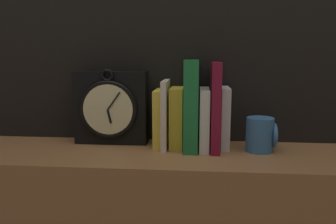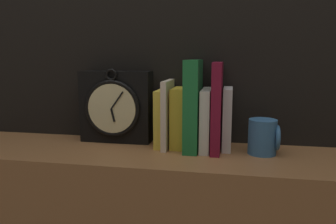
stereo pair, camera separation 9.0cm
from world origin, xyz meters
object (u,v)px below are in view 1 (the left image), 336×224
Objects in this scene: book_slot0_yellow at (159,118)px; book_slot2_yellow at (177,117)px; book_slot3_green at (191,105)px; mug at (261,135)px; book_slot5_maroon at (215,106)px; clock at (111,107)px; book_slot4_white at (204,119)px; book_slot1_cream at (166,114)px; book_slot6_white at (224,117)px.

book_slot2_yellow is (0.05, 0.00, 0.00)m from book_slot0_yellow.
book_slot3_green is 2.65× the size of mug.
book_slot5_maroon is (0.17, -0.02, 0.04)m from book_slot0_yellow.
clock is 0.21m from book_slot2_yellow.
book_slot4_white is 0.70× the size of book_slot5_maroon.
clock reaches higher than book_slot4_white.
book_slot1_cream is at bearing 177.76° from book_slot4_white.
clock is 0.29m from book_slot4_white.
book_slot6_white reaches higher than book_slot2_yellow.
book_slot2_yellow is at bearing 170.05° from book_slot5_maroon.
mug is (0.20, -0.02, -0.08)m from book_slot3_green.
clock is 0.90× the size of book_slot3_green.
book_slot3_green is 0.22m from mug.
book_slot0_yellow is 0.66× the size of book_slot3_green.
book_slot3_green is 1.02× the size of book_slot5_maroon.
book_slot3_green reaches higher than mug.
book_slot3_green is 0.07m from book_slot5_maroon.
mug is (0.10, -0.04, -0.04)m from book_slot6_white.
mug is (0.28, -0.03, -0.05)m from book_slot1_cream.
book_slot2_yellow is 0.08m from book_slot4_white.
book_slot6_white is at bearing 0.81° from book_slot2_yellow.
book_slot2_yellow is (0.21, -0.02, -0.02)m from clock.
book_slot4_white is at bearing -164.76° from book_slot6_white.
book_slot1_cream is 0.18m from book_slot6_white.
book_slot5_maroon reaches higher than book_slot1_cream.
book_slot2_yellow reaches higher than book_slot0_yellow.
clock is 0.35m from book_slot6_white.
book_slot2_yellow is at bearing -5.43° from clock.
clock is 2.38× the size of mug.
book_slot4_white is 0.06m from book_slot6_white.
clock is at bearing 177.11° from book_slot6_white.
book_slot3_green is (0.04, -0.02, 0.04)m from book_slot2_yellow.
book_slot1_cream reaches higher than book_slot4_white.
clock is 1.37× the size of book_slot0_yellow.
book_slot4_white is at bearing 170.27° from book_slot5_maroon.
clock reaches higher than book_slot2_yellow.
book_slot6_white is at bearing 0.64° from book_slot0_yellow.
book_slot6_white is at bearing 35.74° from book_slot5_maroon.
book_slot0_yellow is 0.67× the size of book_slot5_maroon.
book_slot2_yellow is 0.68× the size of book_slot3_green.
book_slot4_white is (0.29, -0.03, -0.02)m from clock.
mug is at bearing -7.29° from clock.
book_slot1_cream is at bearing -25.31° from book_slot0_yellow.
book_slot6_white is (0.20, 0.00, 0.00)m from book_slot0_yellow.
mug is at bearing -5.77° from book_slot1_cream.
book_slot0_yellow is 0.14m from book_slot4_white.
book_slot6_white is at bearing 158.47° from mug.
clock is 0.46m from mug.
mug is (0.45, -0.06, -0.06)m from clock.
book_slot1_cream is (0.02, -0.01, 0.01)m from book_slot0_yellow.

